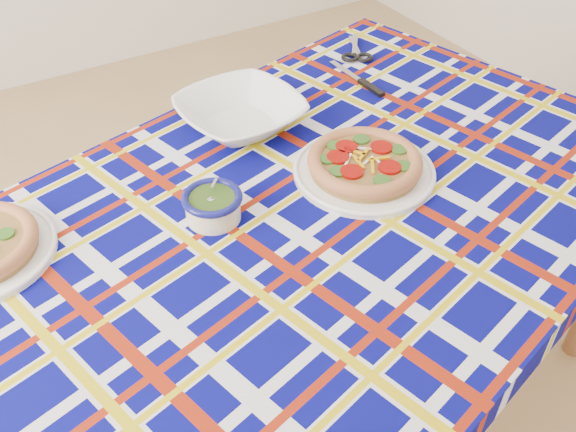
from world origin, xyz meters
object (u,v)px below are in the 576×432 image
dining_table (310,236)px  pesto_bowl (213,204)px  main_focaccia_plate (365,163)px  serving_bowl (240,114)px

dining_table → pesto_bowl: bearing=142.8°
dining_table → main_focaccia_plate: 0.20m
main_focaccia_plate → pesto_bowl: (-0.34, 0.04, 0.01)m
main_focaccia_plate → pesto_bowl: bearing=173.9°
main_focaccia_plate → serving_bowl: 0.33m
pesto_bowl → serving_bowl: bearing=52.9°
pesto_bowl → serving_bowl: size_ratio=0.42×
pesto_bowl → serving_bowl: (0.20, 0.27, -0.00)m
pesto_bowl → serving_bowl: 0.33m
dining_table → main_focaccia_plate: size_ratio=5.66×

